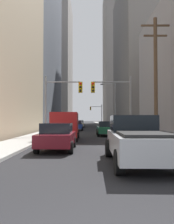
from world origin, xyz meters
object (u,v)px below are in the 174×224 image
object	(u,v)px
sedan_green	(105,128)
sedan_maroon	(57,136)
cargo_van_red	(65,125)
traffic_signal_near_right	(113,96)
sedan_beige	(79,124)
traffic_signal_far_right	(96,111)
traffic_signal_near_left	(61,96)
sedan_blue	(76,125)
pickup_truck_silver	(136,140)

from	to	relation	value
sedan_green	sedan_maroon	bearing A→B (deg)	-108.37
cargo_van_red	traffic_signal_near_right	world-z (taller)	traffic_signal_near_right
sedan_green	sedan_beige	xyz separation A→B (m)	(-3.53, 23.15, 0.00)
traffic_signal_far_right	traffic_signal_near_left	bearing A→B (deg)	-96.77
sedan_blue	traffic_signal_near_left	world-z (taller)	traffic_signal_near_left
cargo_van_red	sedan_blue	distance (m)	16.10
cargo_van_red	sedan_blue	xyz separation A→B (m)	(0.21, 16.09, -0.52)
sedan_blue	traffic_signal_far_right	size ratio (longest dim) A/B	0.71
cargo_van_red	traffic_signal_near_right	size ratio (longest dim) A/B	0.88
cargo_van_red	sedan_green	bearing A→B (deg)	51.40
sedan_beige	cargo_van_red	bearing A→B (deg)	-90.49
sedan_maroon	sedan_green	size ratio (longest dim) A/B	1.00
sedan_beige	sedan_blue	bearing A→B (deg)	-90.13
cargo_van_red	sedan_green	size ratio (longest dim) A/B	1.25
sedan_blue	traffic_signal_far_right	xyz separation A→B (m)	(4.36, 31.84, 3.26)
pickup_truck_silver	traffic_signal_far_right	size ratio (longest dim) A/B	0.91
traffic_signal_near_right	sedan_maroon	bearing A→B (deg)	-113.87
sedan_maroon	sedan_green	bearing A→B (deg)	71.63
cargo_van_red	traffic_signal_far_right	distance (m)	48.22
sedan_maroon	sedan_beige	xyz separation A→B (m)	(0.13, 34.18, 0.00)
traffic_signal_near_left	sedan_beige	bearing A→B (deg)	87.77
sedan_beige	traffic_signal_far_right	distance (m)	20.77
sedan_green	sedan_beige	size ratio (longest dim) A/B	1.00
sedan_green	sedan_beige	world-z (taller)	same
traffic_signal_near_right	pickup_truck_silver	bearing A→B (deg)	-92.69
sedan_maroon	traffic_signal_far_right	bearing A→B (deg)	85.29
sedan_green	traffic_signal_far_right	xyz separation A→B (m)	(0.81, 43.20, 3.26)
sedan_blue	sedan_beige	distance (m)	11.79
pickup_truck_silver	traffic_signal_far_right	distance (m)	58.13
pickup_truck_silver	cargo_van_red	distance (m)	10.79
traffic_signal_near_left	traffic_signal_near_right	world-z (taller)	same
sedan_blue	sedan_green	bearing A→B (deg)	-72.62
cargo_van_red	sedan_blue	world-z (taller)	cargo_van_red
traffic_signal_near_right	sedan_beige	bearing A→B (deg)	99.54
pickup_truck_silver	sedan_blue	bearing A→B (deg)	97.66
pickup_truck_silver	traffic_signal_near_left	bearing A→B (deg)	108.35
cargo_van_red	sedan_maroon	bearing A→B (deg)	-89.02
traffic_signal_near_left	traffic_signal_far_right	world-z (taller)	same
sedan_beige	traffic_signal_near_right	size ratio (longest dim) A/B	0.70
sedan_blue	traffic_signal_far_right	distance (m)	32.30
traffic_signal_far_right	cargo_van_red	bearing A→B (deg)	-95.45
pickup_truck_silver	sedan_maroon	size ratio (longest dim) A/B	1.29
cargo_van_red	pickup_truck_silver	bearing A→B (deg)	-69.72
sedan_maroon	sedan_blue	bearing A→B (deg)	89.73
cargo_van_red	sedan_maroon	size ratio (longest dim) A/B	1.24
sedan_green	traffic_signal_near_left	xyz separation A→B (m)	(-4.49, -1.40, 3.27)
sedan_green	traffic_signal_near_right	world-z (taller)	traffic_signal_near_right
pickup_truck_silver	sedan_maroon	bearing A→B (deg)	133.65
sedan_beige	traffic_signal_near_right	distance (m)	25.12
pickup_truck_silver	sedan_beige	size ratio (longest dim) A/B	1.29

